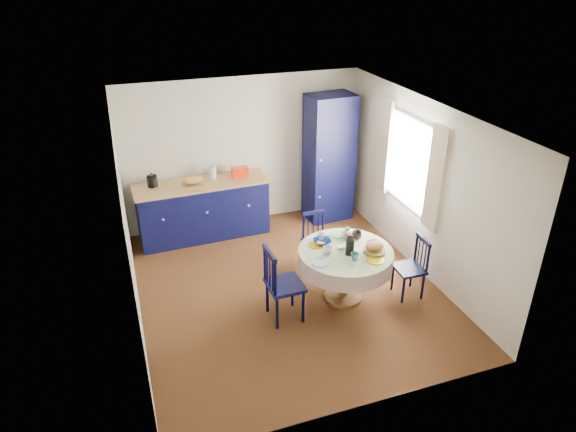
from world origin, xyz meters
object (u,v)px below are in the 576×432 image
object	(u,v)px
chair_left	(282,284)
kitchen_counter	(203,209)
mug_b	(355,257)
chair_far	(316,240)
chair_right	(412,267)
mug_c	(357,235)
dining_table	(346,258)
mug_d	(321,236)
mug_a	(328,250)
cobalt_bowl	(322,242)
pantry_cabinet	(329,158)

from	to	relation	value
chair_left	kitchen_counter	bearing A→B (deg)	9.69
kitchen_counter	chair_left	world-z (taller)	kitchen_counter
mug_b	chair_far	bearing A→B (deg)	92.49
chair_right	mug_c	world-z (taller)	chair_right
chair_far	mug_b	bearing A→B (deg)	-84.69
dining_table	mug_b	world-z (taller)	dining_table
chair_right	mug_d	xyz separation A→B (m)	(-1.09, 0.58, 0.36)
mug_a	mug_b	size ratio (longest dim) A/B	1.16
mug_c	mug_d	xyz separation A→B (m)	(-0.47, 0.13, -0.00)
chair_right	cobalt_bowl	world-z (taller)	chair_right
kitchen_counter	mug_b	world-z (taller)	kitchen_counter
chair_left	chair_right	world-z (taller)	chair_left
mug_b	mug_a	bearing A→B (deg)	135.37
kitchen_counter	mug_b	size ratio (longest dim) A/B	19.76
kitchen_counter	chair_left	xyz separation A→B (m)	(0.52, -2.49, 0.03)
chair_left	mug_c	xyz separation A→B (m)	(1.20, 0.36, 0.28)
mug_d	cobalt_bowl	size ratio (longest dim) A/B	0.46
pantry_cabinet	dining_table	bearing A→B (deg)	-112.20
kitchen_counter	chair_left	bearing A→B (deg)	-80.24
dining_table	chair_right	size ratio (longest dim) A/B	1.44
mug_a	dining_table	bearing A→B (deg)	-2.67
kitchen_counter	chair_left	distance (m)	2.54
mug_c	mug_d	distance (m)	0.49
chair_left	dining_table	bearing A→B (deg)	-84.68
pantry_cabinet	mug_c	size ratio (longest dim) A/B	16.18
pantry_cabinet	mug_d	bearing A→B (deg)	-120.22
chair_right	mug_a	bearing A→B (deg)	-98.16
mug_a	chair_right	bearing A→B (deg)	-10.61
mug_b	kitchen_counter	bearing A→B (deg)	118.99
cobalt_bowl	chair_far	bearing A→B (deg)	74.79
chair_left	mug_c	bearing A→B (deg)	-75.22
dining_table	mug_a	distance (m)	0.31
mug_a	kitchen_counter	bearing A→B (deg)	116.74
mug_a	chair_far	bearing A→B (deg)	76.97
mug_a	chair_left	bearing A→B (deg)	-168.77
pantry_cabinet	mug_b	bearing A→B (deg)	-110.62
mug_a	mug_b	world-z (taller)	mug_b
chair_left	chair_far	distance (m)	1.37
cobalt_bowl	mug_d	bearing A→B (deg)	76.57
mug_a	cobalt_bowl	world-z (taller)	mug_a
kitchen_counter	cobalt_bowl	size ratio (longest dim) A/B	9.30
chair_far	mug_b	distance (m)	1.22
kitchen_counter	dining_table	bearing A→B (deg)	-60.56
cobalt_bowl	kitchen_counter	bearing A→B (deg)	120.28
chair_left	chair_right	distance (m)	1.82
chair_right	mug_b	distance (m)	0.96
chair_right	cobalt_bowl	size ratio (longest dim) A/B	3.71
chair_far	dining_table	bearing A→B (deg)	-84.01
mug_b	mug_c	size ratio (longest dim) A/B	0.81
mug_b	mug_d	distance (m)	0.65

